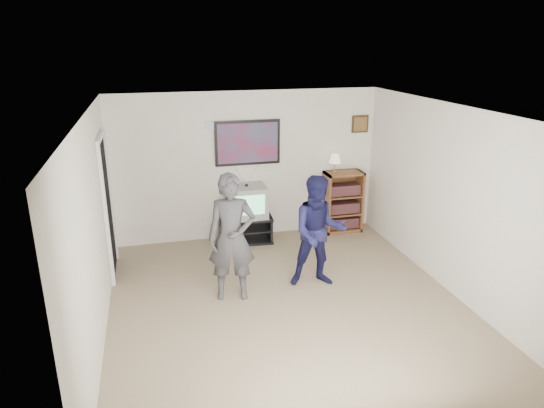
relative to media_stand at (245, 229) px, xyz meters
name	(u,v)px	position (x,y,z in m)	size (l,w,h in m)	color
room_shell	(282,206)	(0.12, -1.88, 1.03)	(4.51, 5.00, 2.51)	#7A634D
media_stand	(245,229)	(0.00, 0.00, 0.00)	(0.92, 0.55, 0.45)	black
crt_television	(247,201)	(0.03, 0.00, 0.49)	(0.63, 0.53, 0.53)	#969792
bookshelf	(343,202)	(1.78, 0.05, 0.32)	(0.66, 0.38, 1.09)	brown
table_lamp	(335,163)	(1.61, 0.09, 1.03)	(0.20, 0.20, 0.32)	beige
person_tall	(232,238)	(-0.53, -1.81, 0.63)	(0.62, 0.41, 1.70)	#3C3B3F
person_short	(319,232)	(0.68, -1.75, 0.56)	(0.77, 0.60, 1.57)	#16163D
controller_left	(227,203)	(-0.54, -1.59, 1.03)	(0.03, 0.12, 0.03)	white
controller_right	(309,207)	(0.63, -1.48, 0.83)	(0.04, 0.13, 0.04)	white
poster	(248,143)	(0.12, 0.25, 1.43)	(1.10, 0.03, 0.75)	black
air_vent	(214,126)	(-0.43, 0.25, 1.73)	(0.28, 0.02, 0.14)	white
small_picture	(360,124)	(2.12, 0.25, 1.66)	(0.30, 0.03, 0.30)	#351E11
doorway	(107,208)	(-2.12, -0.63, 0.78)	(0.03, 0.85, 2.00)	black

